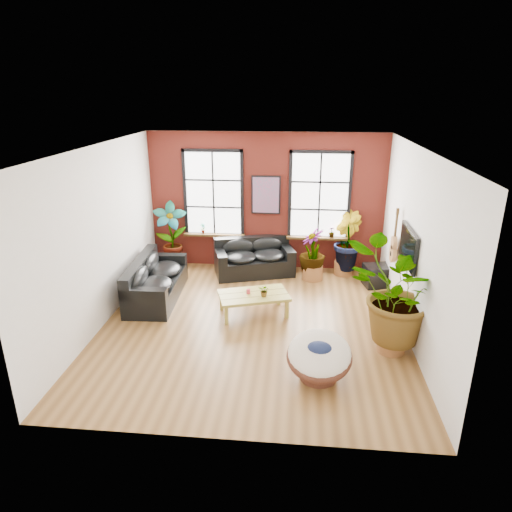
{
  "coord_description": "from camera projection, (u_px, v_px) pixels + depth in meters",
  "views": [
    {
      "loc": [
        0.85,
        -8.14,
        4.49
      ],
      "look_at": [
        0.0,
        0.6,
        1.25
      ],
      "focal_mm": 32.0,
      "sensor_mm": 36.0,
      "label": 1
    }
  ],
  "objects": [
    {
      "name": "room",
      "position": [
        254.0,
        240.0,
        8.76
      ],
      "size": [
        6.04,
        6.54,
        3.54
      ],
      "color": "brown",
      "rests_on": "ground"
    },
    {
      "name": "sofa_back",
      "position": [
        254.0,
        258.0,
        11.65
      ],
      "size": [
        2.14,
        1.48,
        0.9
      ],
      "rotation": [
        0.0,
        0.0,
        0.3
      ],
      "color": "black",
      "rests_on": "ground"
    },
    {
      "name": "sofa_left",
      "position": [
        154.0,
        281.0,
        10.26
      ],
      "size": [
        1.07,
        2.33,
        0.9
      ],
      "rotation": [
        0.0,
        0.0,
        1.62
      ],
      "color": "black",
      "rests_on": "ground"
    },
    {
      "name": "coffee_table",
      "position": [
        254.0,
        296.0,
        9.51
      ],
      "size": [
        1.61,
        1.22,
        0.55
      ],
      "rotation": [
        0.0,
        0.0,
        0.31
      ],
      "color": "olive",
      "rests_on": "ground"
    },
    {
      "name": "papasan_chair",
      "position": [
        319.0,
        356.0,
        7.38
      ],
      "size": [
        1.16,
        1.17,
        0.8
      ],
      "rotation": [
        0.0,
        0.0,
        -0.09
      ],
      "color": "#552C1E",
      "rests_on": "ground"
    },
    {
      "name": "poster",
      "position": [
        266.0,
        195.0,
        11.53
      ],
      "size": [
        0.74,
        0.06,
        0.98
      ],
      "color": "black",
      "rests_on": "room"
    },
    {
      "name": "tv_wall_unit",
      "position": [
        404.0,
        247.0,
        8.99
      ],
      "size": [
        0.13,
        1.86,
        1.2
      ],
      "color": "black",
      "rests_on": "room"
    },
    {
      "name": "media_box",
      "position": [
        377.0,
        276.0,
        10.94
      ],
      "size": [
        0.72,
        0.64,
        0.52
      ],
      "rotation": [
        0.0,
        0.0,
        0.21
      ],
      "color": "black",
      "rests_on": "ground"
    },
    {
      "name": "pot_back_left",
      "position": [
        173.0,
        261.0,
        12.06
      ],
      "size": [
        0.64,
        0.64,
        0.37
      ],
      "rotation": [
        0.0,
        0.0,
        -0.29
      ],
      "color": "#925A2F",
      "rests_on": "ground"
    },
    {
      "name": "pot_back_right",
      "position": [
        344.0,
        267.0,
        11.66
      ],
      "size": [
        0.64,
        0.64,
        0.35
      ],
      "rotation": [
        0.0,
        0.0,
        -0.39
      ],
      "color": "#925A2F",
      "rests_on": "ground"
    },
    {
      "name": "pot_right_wall",
      "position": [
        391.0,
        342.0,
        8.23
      ],
      "size": [
        0.57,
        0.57,
        0.37
      ],
      "rotation": [
        0.0,
        0.0,
        -0.16
      ],
      "color": "#925A2F",
      "rests_on": "ground"
    },
    {
      "name": "pot_mid",
      "position": [
        313.0,
        272.0,
        11.35
      ],
      "size": [
        0.55,
        0.55,
        0.37
      ],
      "rotation": [
        0.0,
        0.0,
        0.1
      ],
      "color": "#925A2F",
      "rests_on": "ground"
    },
    {
      "name": "floor_plant_back_left",
      "position": [
        171.0,
        233.0,
        11.81
      ],
      "size": [
        0.96,
        0.75,
        1.62
      ],
      "primitive_type": "imported",
      "rotation": [
        0.0,
        0.0,
        0.22
      ],
      "color": "#1C5717",
      "rests_on": "ground"
    },
    {
      "name": "floor_plant_back_right",
      "position": [
        346.0,
        241.0,
        11.45
      ],
      "size": [
        0.87,
        0.97,
        1.49
      ],
      "primitive_type": "imported",
      "rotation": [
        0.0,
        0.0,
        1.86
      ],
      "color": "#1C5717",
      "rests_on": "ground"
    },
    {
      "name": "floor_plant_right_wall",
      "position": [
        397.0,
        296.0,
        7.93
      ],
      "size": [
        2.2,
        2.13,
        1.87
      ],
      "primitive_type": "imported",
      "rotation": [
        0.0,
        0.0,
        3.7
      ],
      "color": "#1C5717",
      "rests_on": "ground"
    },
    {
      "name": "floor_plant_mid",
      "position": [
        312.0,
        252.0,
        11.19
      ],
      "size": [
        0.78,
        0.78,
        1.15
      ],
      "primitive_type": "imported",
      "rotation": [
        0.0,
        0.0,
        4.96
      ],
      "color": "#1C5717",
      "rests_on": "ground"
    },
    {
      "name": "table_plant",
      "position": [
        264.0,
        291.0,
        9.35
      ],
      "size": [
        0.28,
        0.27,
        0.25
      ],
      "primitive_type": "imported",
      "rotation": [
        0.0,
        0.0,
        -0.39
      ],
      "color": "#1C5717",
      "rests_on": "coffee_table"
    },
    {
      "name": "sill_plant_left",
      "position": [
        203.0,
        228.0,
        11.95
      ],
      "size": [
        0.17,
        0.17,
        0.27
      ],
      "primitive_type": "imported",
      "rotation": [
        0.0,
        0.0,
        0.79
      ],
      "color": "#1C5717",
      "rests_on": "room"
    },
    {
      "name": "sill_plant_right",
      "position": [
        332.0,
        232.0,
        11.64
      ],
      "size": [
        0.19,
        0.19,
        0.27
      ],
      "primitive_type": "imported",
      "rotation": [
        0.0,
        0.0,
        3.49
      ],
      "color": "#1C5717",
      "rests_on": "room"
    }
  ]
}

